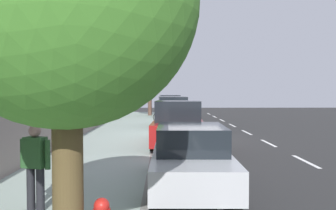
{
  "coord_description": "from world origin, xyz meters",
  "views": [
    {
      "loc": [
        1.51,
        17.05,
        2.32
      ],
      "look_at": [
        1.13,
        -9.43,
        1.31
      ],
      "focal_mm": 38.53,
      "sensor_mm": 36.0,
      "label": 1
    }
  ],
  "objects_px": {
    "street_tree_mid_block": "(66,2)",
    "pedestrian_on_phone": "(35,163)",
    "parked_suv_black_second": "(172,112)",
    "parked_pickup_red_mid": "(178,126)",
    "parked_suv_dark_blue_nearest": "(169,106)",
    "street_tree_near_cyclist": "(150,81)",
    "parked_sedan_silver_far": "(191,158)",
    "bicycle_at_curb": "(164,117)",
    "cyclist_with_backpack": "(162,108)"
  },
  "relations": [
    {
      "from": "parked_sedan_silver_far",
      "to": "cyclist_with_backpack",
      "type": "distance_m",
      "value": 19.37
    },
    {
      "from": "parked_sedan_silver_far",
      "to": "pedestrian_on_phone",
      "type": "relative_size",
      "value": 2.82
    },
    {
      "from": "bicycle_at_curb",
      "to": "street_tree_near_cyclist",
      "type": "height_order",
      "value": "street_tree_near_cyclist"
    },
    {
      "from": "parked_suv_black_second",
      "to": "street_tree_near_cyclist",
      "type": "xyz_separation_m",
      "value": [
        1.76,
        -10.24,
        2.19
      ]
    },
    {
      "from": "parked_sedan_silver_far",
      "to": "parked_suv_black_second",
      "type": "bearing_deg",
      "value": -89.71
    },
    {
      "from": "parked_pickup_red_mid",
      "to": "street_tree_mid_block",
      "type": "height_order",
      "value": "street_tree_mid_block"
    },
    {
      "from": "parked_suv_black_second",
      "to": "bicycle_at_curb",
      "type": "xyz_separation_m",
      "value": [
        0.46,
        -4.86,
        -0.64
      ]
    },
    {
      "from": "parked_sedan_silver_far",
      "to": "bicycle_at_curb",
      "type": "bearing_deg",
      "value": -88.38
    },
    {
      "from": "street_tree_near_cyclist",
      "to": "pedestrian_on_phone",
      "type": "distance_m",
      "value": 26.23
    },
    {
      "from": "cyclist_with_backpack",
      "to": "street_tree_near_cyclist",
      "type": "relative_size",
      "value": 0.41
    },
    {
      "from": "parked_suv_black_second",
      "to": "pedestrian_on_phone",
      "type": "height_order",
      "value": "parked_suv_black_second"
    },
    {
      "from": "parked_sedan_silver_far",
      "to": "street_tree_mid_block",
      "type": "height_order",
      "value": "street_tree_mid_block"
    },
    {
      "from": "parked_pickup_red_mid",
      "to": "bicycle_at_curb",
      "type": "bearing_deg",
      "value": -87.67
    },
    {
      "from": "bicycle_at_curb",
      "to": "pedestrian_on_phone",
      "type": "distance_m",
      "value": 20.88
    },
    {
      "from": "parked_pickup_red_mid",
      "to": "pedestrian_on_phone",
      "type": "xyz_separation_m",
      "value": [
        2.96,
        8.17,
        0.12
      ]
    },
    {
      "from": "cyclist_with_backpack",
      "to": "parked_suv_dark_blue_nearest",
      "type": "bearing_deg",
      "value": -100.36
    },
    {
      "from": "parked_suv_black_second",
      "to": "street_tree_mid_block",
      "type": "xyz_separation_m",
      "value": [
        1.76,
        17.97,
        2.38
      ]
    },
    {
      "from": "parked_suv_dark_blue_nearest",
      "to": "bicycle_at_curb",
      "type": "height_order",
      "value": "parked_suv_dark_blue_nearest"
    },
    {
      "from": "street_tree_mid_block",
      "to": "pedestrian_on_phone",
      "type": "bearing_deg",
      "value": -61.38
    },
    {
      "from": "cyclist_with_backpack",
      "to": "bicycle_at_curb",
      "type": "bearing_deg",
      "value": 116.01
    },
    {
      "from": "parked_suv_dark_blue_nearest",
      "to": "parked_pickup_red_mid",
      "type": "bearing_deg",
      "value": 90.19
    },
    {
      "from": "parked_suv_black_second",
      "to": "parked_pickup_red_mid",
      "type": "xyz_separation_m",
      "value": [
        -0.05,
        7.7,
        -0.13
      ]
    },
    {
      "from": "bicycle_at_curb",
      "to": "street_tree_mid_block",
      "type": "relative_size",
      "value": 0.36
    },
    {
      "from": "parked_suv_black_second",
      "to": "bicycle_at_curb",
      "type": "relative_size",
      "value": 2.71
    },
    {
      "from": "street_tree_near_cyclist",
      "to": "cyclist_with_backpack",
      "type": "bearing_deg",
      "value": 102.35
    },
    {
      "from": "parked_sedan_silver_far",
      "to": "cyclist_with_backpack",
      "type": "relative_size",
      "value": 2.54
    },
    {
      "from": "parked_suv_dark_blue_nearest",
      "to": "street_tree_near_cyclist",
      "type": "bearing_deg",
      "value": -34.52
    },
    {
      "from": "cyclist_with_backpack",
      "to": "parked_pickup_red_mid",
      "type": "bearing_deg",
      "value": 93.23
    },
    {
      "from": "cyclist_with_backpack",
      "to": "street_tree_near_cyclist",
      "type": "xyz_separation_m",
      "value": [
        1.08,
        -4.92,
        2.15
      ]
    },
    {
      "from": "parked_sedan_silver_far",
      "to": "parked_pickup_red_mid",
      "type": "bearing_deg",
      "value": -89.78
    },
    {
      "from": "parked_pickup_red_mid",
      "to": "street_tree_near_cyclist",
      "type": "xyz_separation_m",
      "value": [
        1.81,
        -17.94,
        2.31
      ]
    },
    {
      "from": "cyclist_with_backpack",
      "to": "pedestrian_on_phone",
      "type": "bearing_deg",
      "value": 84.0
    },
    {
      "from": "street_tree_mid_block",
      "to": "parked_suv_black_second",
      "type": "bearing_deg",
      "value": -95.61
    },
    {
      "from": "cyclist_with_backpack",
      "to": "pedestrian_on_phone",
      "type": "xyz_separation_m",
      "value": [
        2.23,
        21.19,
        -0.04
      ]
    },
    {
      "from": "street_tree_mid_block",
      "to": "parked_pickup_red_mid",
      "type": "bearing_deg",
      "value": -100.0
    },
    {
      "from": "street_tree_near_cyclist",
      "to": "street_tree_mid_block",
      "type": "height_order",
      "value": "street_tree_mid_block"
    },
    {
      "from": "parked_suv_black_second",
      "to": "street_tree_mid_block",
      "type": "height_order",
      "value": "street_tree_mid_block"
    },
    {
      "from": "parked_suv_dark_blue_nearest",
      "to": "parked_sedan_silver_far",
      "type": "height_order",
      "value": "parked_suv_dark_blue_nearest"
    },
    {
      "from": "parked_suv_black_second",
      "to": "parked_sedan_silver_far",
      "type": "height_order",
      "value": "parked_suv_black_second"
    },
    {
      "from": "parked_pickup_red_mid",
      "to": "pedestrian_on_phone",
      "type": "distance_m",
      "value": 8.69
    },
    {
      "from": "street_tree_near_cyclist",
      "to": "street_tree_mid_block",
      "type": "xyz_separation_m",
      "value": [
        0.0,
        28.21,
        0.19
      ]
    },
    {
      "from": "bicycle_at_curb",
      "to": "parked_suv_dark_blue_nearest",
      "type": "bearing_deg",
      "value": -96.23
    },
    {
      "from": "parked_pickup_red_mid",
      "to": "parked_suv_black_second",
      "type": "bearing_deg",
      "value": -89.65
    },
    {
      "from": "parked_suv_black_second",
      "to": "street_tree_near_cyclist",
      "type": "bearing_deg",
      "value": -80.22
    },
    {
      "from": "street_tree_near_cyclist",
      "to": "pedestrian_on_phone",
      "type": "xyz_separation_m",
      "value": [
        1.15,
        26.11,
        -2.19
      ]
    },
    {
      "from": "bicycle_at_curb",
      "to": "pedestrian_on_phone",
      "type": "bearing_deg",
      "value": 83.26
    },
    {
      "from": "parked_sedan_silver_far",
      "to": "pedestrian_on_phone",
      "type": "height_order",
      "value": "pedestrian_on_phone"
    },
    {
      "from": "parked_suv_dark_blue_nearest",
      "to": "bicycle_at_curb",
      "type": "bearing_deg",
      "value": 83.77
    },
    {
      "from": "parked_suv_dark_blue_nearest",
      "to": "pedestrian_on_phone",
      "type": "height_order",
      "value": "parked_suv_dark_blue_nearest"
    },
    {
      "from": "parked_sedan_silver_far",
      "to": "street_tree_near_cyclist",
      "type": "height_order",
      "value": "street_tree_near_cyclist"
    }
  ]
}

